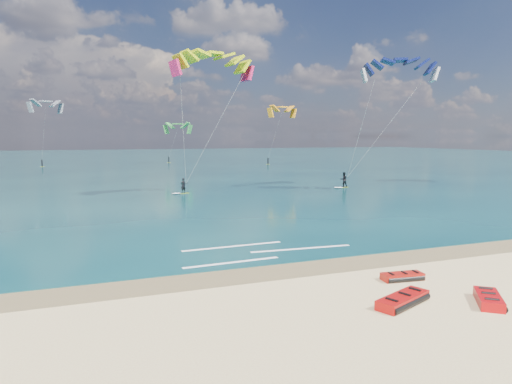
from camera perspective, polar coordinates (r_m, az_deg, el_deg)
ground at (r=56.33m, az=-13.11°, el=0.56°), size 320.00×320.00×0.00m
wet_sand_strip at (r=20.78m, az=0.50°, el=-10.13°), size 320.00×2.40×0.01m
sea at (r=119.91m, az=-17.10°, el=3.76°), size 320.00×200.00×0.04m
packed_kite_left at (r=17.99m, az=17.86°, el=-13.24°), size 2.95×2.07×0.41m
packed_kite_mid at (r=20.85m, az=17.81°, el=-10.42°), size 2.07×1.18×0.35m
packed_kite_right at (r=19.23m, az=27.04°, el=-12.35°), size 2.21×2.37×0.42m
kitesurfer_main at (r=47.24m, az=-7.18°, el=9.56°), size 9.70×6.00×15.79m
kitesurfer_far at (r=53.12m, az=14.28°, el=8.91°), size 9.55×9.16×15.67m
shoreline_foam at (r=24.37m, az=0.14°, el=-7.45°), size 9.68×3.58×0.01m
distant_kites at (r=99.47m, az=-18.49°, el=6.58°), size 73.47×24.28×13.51m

